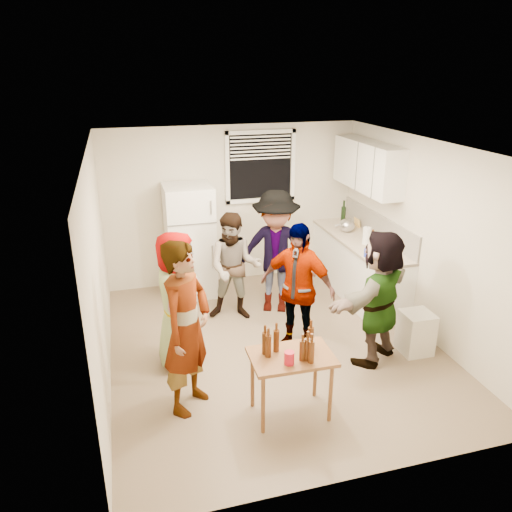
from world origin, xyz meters
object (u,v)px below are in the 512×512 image
object	(u,v)px
guest_grey	(181,361)
guest_back_right	(275,309)
refrigerator	(190,241)
guest_orange	(373,358)
blue_cup	(367,256)
trash_bin	(416,334)
beer_bottle_counter	(371,252)
red_cup	(289,364)
guest_back_left	(235,317)
wine_bottle	(343,224)
guest_black	(295,347)
beer_bottle_table	(302,360)
kettle	(347,232)
serving_table	(290,413)
guest_stripe	(191,404)

from	to	relation	value
guest_grey	guest_back_right	xyz separation A→B (m)	(1.50, 1.02, 0.00)
refrigerator	guest_orange	world-z (taller)	refrigerator
blue_cup	trash_bin	bearing A→B (deg)	-79.72
beer_bottle_counter	red_cup	world-z (taller)	beer_bottle_counter
guest_back_left	guest_orange	distance (m)	2.02
beer_bottle_counter	guest_orange	bearing A→B (deg)	-113.43
wine_bottle	guest_black	distance (m)	2.63
trash_bin	guest_back_left	world-z (taller)	trash_bin
beer_bottle_table	guest_back_left	bearing A→B (deg)	93.19
kettle	guest_back_left	size ratio (longest dim) A/B	0.17
trash_bin	guest_orange	bearing A→B (deg)	179.83
blue_cup	beer_bottle_table	bearing A→B (deg)	-131.25
guest_grey	guest_back_right	bearing A→B (deg)	-39.59
trash_bin	guest_black	distance (m)	1.49
guest_black	trash_bin	bearing A→B (deg)	24.53
serving_table	red_cup	distance (m)	0.70
guest_stripe	guest_back_right	xyz separation A→B (m)	(1.51, 1.85, 0.00)
red_cup	guest_orange	xyz separation A→B (m)	(1.39, 0.84, -0.69)
red_cup	guest_grey	distance (m)	1.77
beer_bottle_table	beer_bottle_counter	bearing A→B (deg)	48.45
trash_bin	red_cup	size ratio (longest dim) A/B	4.08
blue_cup	guest_grey	world-z (taller)	blue_cup
trash_bin	guest_back_right	world-z (taller)	trash_bin
blue_cup	beer_bottle_table	world-z (taller)	blue_cup
refrigerator	red_cup	xyz separation A→B (m)	(0.44, -3.29, -0.16)
guest_back_right	serving_table	bearing A→B (deg)	-82.31
serving_table	beer_bottle_table	distance (m)	0.70
blue_cup	red_cup	size ratio (longest dim) A/B	0.85
guest_back_left	red_cup	bearing A→B (deg)	-71.94
beer_bottle_counter	guest_back_right	world-z (taller)	beer_bottle_counter
guest_orange	blue_cup	bearing A→B (deg)	-142.37
guest_stripe	wine_bottle	bearing A→B (deg)	-7.69
guest_back_left	wine_bottle	bearing A→B (deg)	43.97
beer_bottle_table	guest_orange	xyz separation A→B (m)	(1.25, 0.81, -0.69)
blue_cup	beer_bottle_table	size ratio (longest dim) A/B	0.52
guest_grey	guest_stripe	bearing A→B (deg)	-164.47
beer_bottle_table	guest_orange	distance (m)	1.64
refrigerator	blue_cup	xyz separation A→B (m)	(2.20, -1.42, 0.05)
kettle	guest_back_right	size ratio (longest dim) A/B	0.15
refrigerator	trash_bin	bearing A→B (deg)	-45.80
guest_back_left	guest_black	size ratio (longest dim) A/B	0.93
beer_bottle_counter	guest_stripe	size ratio (longest dim) A/B	0.13
beer_bottle_table	guest_black	size ratio (longest dim) A/B	0.13
wine_bottle	serving_table	world-z (taller)	wine_bottle
beer_bottle_counter	blue_cup	size ratio (longest dim) A/B	2.17
guest_orange	beer_bottle_table	bearing A→B (deg)	-0.12
kettle	guest_stripe	world-z (taller)	kettle
guest_stripe	guest_orange	distance (m)	2.30
refrigerator	blue_cup	world-z (taller)	refrigerator
trash_bin	red_cup	xyz separation A→B (m)	(-1.94, -0.84, 0.44)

